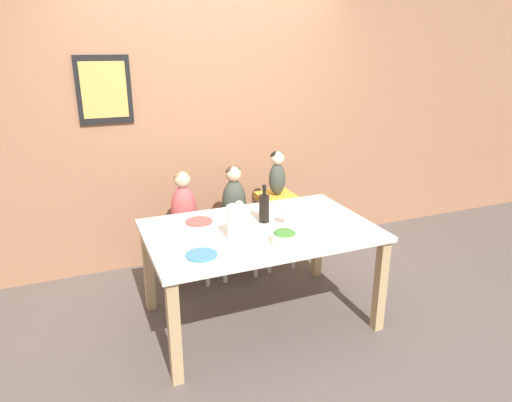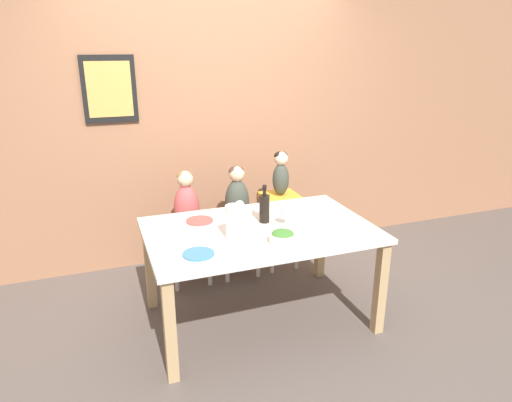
# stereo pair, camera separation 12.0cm
# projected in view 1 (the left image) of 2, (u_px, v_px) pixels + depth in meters

# --- Properties ---
(ground_plane) EXTENTS (14.00, 14.00, 0.00)m
(ground_plane) POSITION_uv_depth(u_px,v_px,m) (260.00, 317.00, 3.50)
(ground_plane) COLOR #564C47
(wall_back) EXTENTS (10.00, 0.09, 2.70)m
(wall_back) POSITION_uv_depth(u_px,v_px,m) (206.00, 118.00, 4.16)
(wall_back) COLOR #9E6B4C
(wall_back) RESTS_ON ground_plane
(dining_table) EXTENTS (1.61, 1.02, 0.74)m
(dining_table) POSITION_uv_depth(u_px,v_px,m) (260.00, 239.00, 3.29)
(dining_table) COLOR silver
(dining_table) RESTS_ON ground_plane
(chair_far_left) EXTENTS (0.38, 0.39, 0.47)m
(chair_far_left) POSITION_uv_depth(u_px,v_px,m) (186.00, 241.00, 3.91)
(chair_far_left) COLOR silver
(chair_far_left) RESTS_ON ground_plane
(chair_far_center) EXTENTS (0.38, 0.39, 0.47)m
(chair_far_center) POSITION_uv_depth(u_px,v_px,m) (235.00, 233.00, 4.07)
(chair_far_center) COLOR silver
(chair_far_center) RESTS_ON ground_plane
(chair_right_highchair) EXTENTS (0.33, 0.33, 0.70)m
(chair_right_highchair) POSITION_uv_depth(u_px,v_px,m) (277.00, 211.00, 4.17)
(chair_right_highchair) COLOR silver
(chair_right_highchair) RESTS_ON ground_plane
(person_child_left) EXTENTS (0.21, 0.19, 0.54)m
(person_child_left) POSITION_uv_depth(u_px,v_px,m) (184.00, 204.00, 3.80)
(person_child_left) COLOR #C64C4C
(person_child_left) RESTS_ON chair_far_left
(person_child_center) EXTENTS (0.21, 0.19, 0.54)m
(person_child_center) POSITION_uv_depth(u_px,v_px,m) (234.00, 197.00, 3.96)
(person_child_center) COLOR #3D4238
(person_child_center) RESTS_ON chair_far_center
(person_baby_right) EXTENTS (0.15, 0.13, 0.40)m
(person_baby_right) POSITION_uv_depth(u_px,v_px,m) (277.00, 172.00, 4.05)
(person_baby_right) COLOR #3D4238
(person_baby_right) RESTS_ON chair_right_highchair
(wine_bottle) EXTENTS (0.08, 0.08, 0.28)m
(wine_bottle) POSITION_uv_depth(u_px,v_px,m) (264.00, 208.00, 3.34)
(wine_bottle) COLOR black
(wine_bottle) RESTS_ON dining_table
(paper_towel_roll) EXTENTS (0.12, 0.12, 0.23)m
(paper_towel_roll) POSITION_uv_depth(u_px,v_px,m) (236.00, 222.00, 3.05)
(paper_towel_roll) COLOR white
(paper_towel_roll) RESTS_ON dining_table
(wine_glass_near) EXTENTS (0.08, 0.08, 0.16)m
(wine_glass_near) POSITION_uv_depth(u_px,v_px,m) (286.00, 211.00, 3.27)
(wine_glass_near) COLOR white
(wine_glass_near) RESTS_ON dining_table
(wine_glass_far) EXTENTS (0.08, 0.08, 0.16)m
(wine_glass_far) POSITION_uv_depth(u_px,v_px,m) (239.00, 207.00, 3.35)
(wine_glass_far) COLOR white
(wine_glass_far) RESTS_ON dining_table
(salad_bowl_large) EXTENTS (0.17, 0.17, 0.09)m
(salad_bowl_large) POSITION_uv_depth(u_px,v_px,m) (284.00, 236.00, 3.01)
(salad_bowl_large) COLOR silver
(salad_bowl_large) RESTS_ON dining_table
(dinner_plate_front_left) EXTENTS (0.20, 0.20, 0.01)m
(dinner_plate_front_left) POSITION_uv_depth(u_px,v_px,m) (201.00, 255.00, 2.83)
(dinner_plate_front_left) COLOR teal
(dinner_plate_front_left) RESTS_ON dining_table
(dinner_plate_back_left) EXTENTS (0.20, 0.20, 0.01)m
(dinner_plate_back_left) POSITION_uv_depth(u_px,v_px,m) (199.00, 222.00, 3.36)
(dinner_plate_back_left) COLOR #D14C47
(dinner_plate_back_left) RESTS_ON dining_table
(dinner_plate_back_right) EXTENTS (0.20, 0.20, 0.01)m
(dinner_plate_back_right) POSITION_uv_depth(u_px,v_px,m) (300.00, 207.00, 3.65)
(dinner_plate_back_right) COLOR silver
(dinner_plate_back_right) RESTS_ON dining_table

